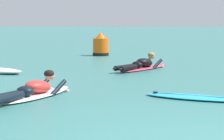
% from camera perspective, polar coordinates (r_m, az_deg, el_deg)
% --- Properties ---
extents(ground_plane, '(120.00, 120.00, 0.00)m').
position_cam_1_polar(ground_plane, '(15.30, 8.37, 0.83)').
color(ground_plane, '#387A75').
extents(surfer_near, '(1.33, 2.52, 0.54)m').
position_cam_1_polar(surfer_near, '(8.82, -10.10, -2.63)').
color(surfer_near, white).
rests_on(surfer_near, ground).
extents(surfer_far, '(1.69, 2.45, 0.53)m').
position_cam_1_polar(surfer_far, '(13.40, 3.85, 0.64)').
color(surfer_far, '#E54C66').
rests_on(surfer_far, ground).
extents(drifting_surfboard, '(1.99, 1.15, 0.16)m').
position_cam_1_polar(drifting_surfboard, '(8.75, 10.33, -3.42)').
color(drifting_surfboard, '#2DB2D1').
rests_on(drifting_surfboard, ground).
extents(channel_marker_buoy, '(0.66, 0.66, 0.95)m').
position_cam_1_polar(channel_marker_buoy, '(18.24, -1.46, 3.03)').
color(channel_marker_buoy, '#EA5B0F').
rests_on(channel_marker_buoy, ground).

